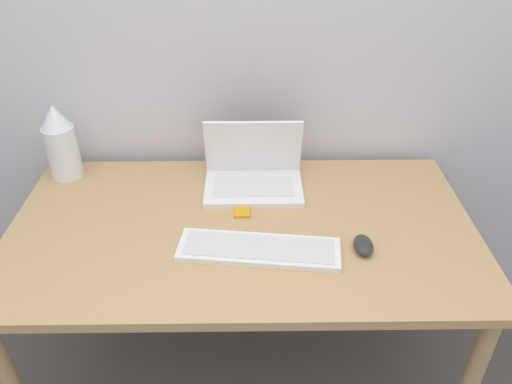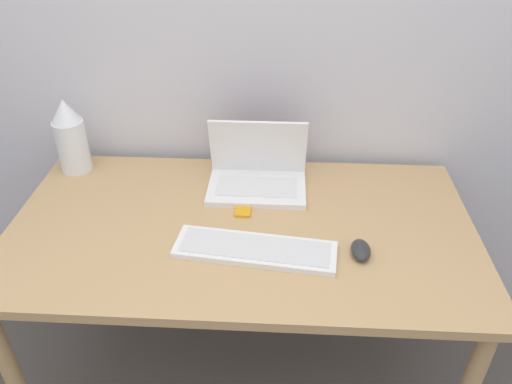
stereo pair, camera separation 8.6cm
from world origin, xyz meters
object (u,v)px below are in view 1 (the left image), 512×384
object	(u,v)px
keyboard	(259,249)
vase	(61,143)
laptop	(253,173)
mouse	(363,245)
mp3_player	(242,212)

from	to	relation	value
keyboard	vase	xyz separation A→B (m)	(-0.67, 0.42, 0.12)
laptop	mouse	xyz separation A→B (m)	(0.31, -0.34, -0.03)
vase	mp3_player	distance (m)	0.67
laptop	mp3_player	distance (m)	0.17
keyboard	mp3_player	world-z (taller)	keyboard
mp3_player	laptop	bearing A→B (deg)	76.59
keyboard	vase	distance (m)	0.80
laptop	keyboard	world-z (taller)	laptop
laptop	mouse	distance (m)	0.46
vase	mp3_player	bearing A→B (deg)	-20.80
mouse	vase	size ratio (longest dim) A/B	0.34
laptop	mp3_player	size ratio (longest dim) A/B	6.03
keyboard	mouse	size ratio (longest dim) A/B	5.22
keyboard	mp3_player	xyz separation A→B (m)	(-0.05, 0.19, -0.01)
laptop	vase	world-z (taller)	vase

